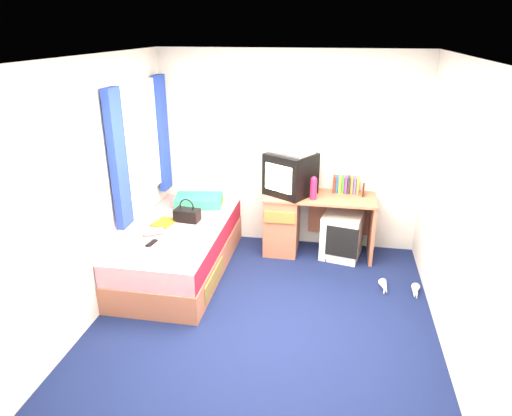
% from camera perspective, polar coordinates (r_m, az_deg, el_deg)
% --- Properties ---
extents(ground, '(3.40, 3.40, 0.00)m').
position_cam_1_polar(ground, '(4.59, 1.21, -13.15)').
color(ground, '#0C1438').
rests_on(ground, ground).
extents(room_shell, '(3.40, 3.40, 3.40)m').
position_cam_1_polar(room_shell, '(3.94, 1.38, 4.44)').
color(room_shell, white).
rests_on(room_shell, ground).
extents(bed, '(1.01, 2.00, 0.54)m').
position_cam_1_polar(bed, '(5.28, -9.45, -5.07)').
color(bed, '#B3684A').
rests_on(bed, ground).
extents(pillow, '(0.62, 0.46, 0.12)m').
position_cam_1_polar(pillow, '(5.72, -7.15, 0.91)').
color(pillow, teal).
rests_on(pillow, bed).
extents(desk, '(1.30, 0.55, 0.75)m').
position_cam_1_polar(desk, '(5.62, 5.08, -1.54)').
color(desk, '#B3684A').
rests_on(desk, ground).
extents(storage_cube, '(0.52, 0.52, 0.55)m').
position_cam_1_polar(storage_cube, '(5.61, 10.66, -3.42)').
color(storage_cube, silver).
rests_on(storage_cube, ground).
extents(crt_tv, '(0.67, 0.66, 0.50)m').
position_cam_1_polar(crt_tv, '(5.43, 4.33, 4.28)').
color(crt_tv, black).
rests_on(crt_tv, desk).
extents(vcr, '(0.57, 0.52, 0.09)m').
position_cam_1_polar(vcr, '(5.35, 4.45, 7.29)').
color(vcr, silver).
rests_on(vcr, crt_tv).
extents(book_row, '(0.31, 0.13, 0.20)m').
position_cam_1_polar(book_row, '(5.61, 11.15, 2.90)').
color(book_row, maroon).
rests_on(book_row, desk).
extents(picture_frame, '(0.03, 0.12, 0.14)m').
position_cam_1_polar(picture_frame, '(5.55, 13.27, 2.21)').
color(picture_frame, black).
rests_on(picture_frame, desk).
extents(pink_water_bottle, '(0.09, 0.09, 0.24)m').
position_cam_1_polar(pink_water_bottle, '(5.31, 7.19, 2.34)').
color(pink_water_bottle, '#DA1E4D').
rests_on(pink_water_bottle, desk).
extents(aerosol_can, '(0.05, 0.05, 0.17)m').
position_cam_1_polar(aerosol_can, '(5.44, 6.21, 2.43)').
color(aerosol_can, silver).
rests_on(aerosol_can, desk).
extents(handbag, '(0.30, 0.19, 0.27)m').
position_cam_1_polar(handbag, '(5.28, -8.60, -0.81)').
color(handbag, black).
rests_on(handbag, bed).
extents(towel, '(0.30, 0.26, 0.09)m').
position_cam_1_polar(towel, '(4.83, -9.06, -3.50)').
color(towel, white).
rests_on(towel, bed).
extents(magazine, '(0.27, 0.32, 0.01)m').
position_cam_1_polar(magazine, '(5.29, -11.37, -1.78)').
color(magazine, gold).
rests_on(magazine, bed).
extents(water_bottle, '(0.21, 0.17, 0.07)m').
position_cam_1_polar(water_bottle, '(5.01, -12.69, -2.93)').
color(water_bottle, '#B6BFC8').
rests_on(water_bottle, bed).
extents(colour_swatch_fan, '(0.22, 0.17, 0.01)m').
position_cam_1_polar(colour_swatch_fan, '(4.65, -12.70, -5.37)').
color(colour_swatch_fan, yellow).
rests_on(colour_swatch_fan, bed).
extents(remote_control, '(0.08, 0.17, 0.02)m').
position_cam_1_polar(remote_control, '(4.82, -12.91, -4.29)').
color(remote_control, black).
rests_on(remote_control, bed).
extents(window_assembly, '(0.11, 1.42, 1.40)m').
position_cam_1_polar(window_assembly, '(5.22, -14.19, 7.75)').
color(window_assembly, silver).
rests_on(window_assembly, room_shell).
extents(white_heels, '(0.43, 0.27, 0.09)m').
position_cam_1_polar(white_heels, '(5.12, 17.52, -9.69)').
color(white_heels, white).
rests_on(white_heels, ground).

